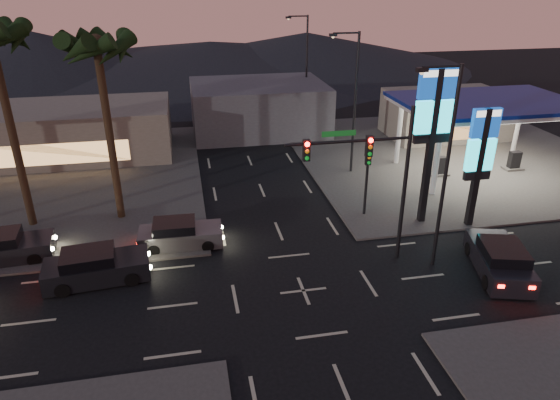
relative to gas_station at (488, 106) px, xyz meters
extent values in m
plane|color=black|center=(-16.00, -12.00, -5.08)|extent=(140.00, 140.00, 0.00)
cube|color=#47443F|center=(0.00, 4.00, -5.02)|extent=(24.00, 24.00, 0.12)
cube|color=#47443F|center=(-32.00, 4.00, -5.02)|extent=(24.00, 24.00, 0.12)
cylinder|color=silver|center=(-5.00, -3.00, -2.58)|extent=(0.36, 0.36, 5.00)
cylinder|color=silver|center=(-5.00, 3.00, -2.58)|extent=(0.36, 0.36, 5.00)
cylinder|color=silver|center=(5.00, 3.00, -2.58)|extent=(0.36, 0.36, 5.00)
cube|color=silver|center=(0.00, 0.00, 0.12)|extent=(12.00, 8.00, 0.50)
cube|color=white|center=(0.00, 0.00, -0.18)|extent=(11.60, 7.60, 0.06)
cube|color=navy|center=(0.00, 0.00, 0.27)|extent=(12.20, 8.20, 0.25)
cube|color=black|center=(-3.00, 0.00, -4.28)|extent=(0.80, 0.50, 1.40)
cube|color=black|center=(3.00, 0.00, -4.28)|extent=(0.80, 0.50, 1.40)
cube|color=#726B5B|center=(2.00, 9.00, -3.08)|extent=(10.00, 6.00, 4.00)
cube|color=black|center=(-7.50, -6.50, -0.58)|extent=(0.35, 0.35, 9.00)
cube|color=navy|center=(-7.50, -6.50, 3.12)|extent=(2.20, 0.30, 1.60)
cube|color=white|center=(-7.50, -6.50, 3.67)|extent=(1.98, 0.32, 0.35)
cube|color=#1AEDFF|center=(-7.50, -6.50, 1.32)|extent=(2.20, 0.30, 1.80)
cube|color=black|center=(-7.50, -6.50, 0.12)|extent=(2.09, 0.28, 0.50)
cube|color=black|center=(-5.00, -7.50, -1.58)|extent=(0.35, 0.35, 7.00)
cube|color=navy|center=(-5.00, -7.50, 1.12)|extent=(1.60, 0.30, 1.60)
cube|color=white|center=(-5.00, -7.50, 1.67)|extent=(1.44, 0.32, 0.35)
cube|color=#1AEDFF|center=(-5.00, -7.50, -0.68)|extent=(1.60, 0.30, 1.80)
cube|color=black|center=(-5.00, -7.50, -1.88)|extent=(1.52, 0.28, 0.50)
cylinder|color=black|center=(-10.50, -10.00, -1.08)|extent=(0.20, 0.20, 8.00)
cylinder|color=black|center=(-13.50, -10.00, 1.42)|extent=(6.00, 0.14, 0.14)
cube|color=#0C3F14|center=(-14.00, -10.00, 1.82)|extent=(1.60, 0.05, 0.25)
cube|color=black|center=(-12.50, -10.00, 1.12)|extent=(0.32, 0.25, 1.00)
sphere|color=#FF0C07|center=(-12.50, -10.15, 1.45)|extent=(0.22, 0.22, 0.22)
sphere|color=orange|center=(-12.50, -10.15, 1.12)|extent=(0.20, 0.20, 0.20)
sphere|color=#0CB226|center=(-12.50, -10.15, 0.79)|extent=(0.20, 0.20, 0.20)
cube|color=black|center=(-15.50, -10.00, 1.12)|extent=(0.32, 0.25, 1.00)
sphere|color=#FF0C07|center=(-15.50, -10.15, 1.45)|extent=(0.22, 0.22, 0.22)
sphere|color=orange|center=(-15.50, -10.15, 1.12)|extent=(0.20, 0.20, 0.20)
sphere|color=#0CB226|center=(-15.50, -10.15, 0.79)|extent=(0.20, 0.20, 0.20)
cylinder|color=black|center=(-10.50, -5.00, -3.08)|extent=(0.16, 0.16, 4.00)
cube|color=black|center=(-10.50, -5.00, -1.28)|extent=(0.32, 0.25, 1.00)
sphere|color=#FF0C07|center=(-10.50, -5.15, -0.95)|extent=(0.22, 0.22, 0.22)
sphere|color=orange|center=(-10.50, -5.15, -1.28)|extent=(0.20, 0.20, 0.20)
sphere|color=#0CB226|center=(-10.50, -5.15, -1.61)|extent=(0.20, 0.20, 0.20)
cylinder|color=black|center=(-9.00, -11.00, -0.08)|extent=(0.18, 0.18, 10.00)
cylinder|color=black|center=(-9.90, -11.00, 4.82)|extent=(1.80, 0.12, 0.12)
cube|color=black|center=(-10.80, -11.00, 4.72)|extent=(0.50, 0.25, 0.18)
sphere|color=#FFCC8C|center=(-10.80, -11.00, 4.60)|extent=(0.20, 0.20, 0.20)
cylinder|color=black|center=(-9.00, 2.00, -0.08)|extent=(0.18, 0.18, 10.00)
cylinder|color=black|center=(-9.90, 2.00, 4.82)|extent=(1.80, 0.12, 0.12)
cube|color=black|center=(-10.80, 2.00, 4.72)|extent=(0.50, 0.25, 0.18)
sphere|color=#FFCC8C|center=(-10.80, 2.00, 4.60)|extent=(0.20, 0.20, 0.20)
cylinder|color=black|center=(-9.00, 16.00, -0.08)|extent=(0.18, 0.18, 10.00)
cylinder|color=black|center=(-9.90, 16.00, 4.82)|extent=(1.80, 0.12, 0.12)
cube|color=black|center=(-10.80, 16.00, 4.72)|extent=(0.50, 0.25, 0.18)
sphere|color=#FFCC8C|center=(-10.80, 16.00, 4.60)|extent=(0.20, 0.20, 0.20)
cylinder|color=black|center=(-25.00, -2.50, 0.02)|extent=(0.44, 0.44, 10.20)
sphere|color=black|center=(-25.00, -2.50, 5.12)|extent=(0.90, 0.90, 0.90)
cone|color=black|center=(-23.70, -2.50, 4.82)|extent=(0.90, 2.74, 1.91)
cone|color=black|center=(-24.08, -1.58, 4.82)|extent=(2.57, 2.57, 1.91)
cone|color=black|center=(-25.00, -1.20, 4.82)|extent=(2.74, 0.90, 1.91)
cone|color=black|center=(-25.92, -1.58, 4.82)|extent=(2.57, 2.57, 1.91)
cone|color=black|center=(-26.30, -2.50, 4.82)|extent=(0.90, 2.74, 1.91)
cone|color=black|center=(-25.92, -3.42, 4.82)|extent=(2.57, 2.57, 1.91)
cone|color=black|center=(-25.00, -3.80, 4.82)|extent=(2.74, 0.90, 1.91)
cone|color=black|center=(-24.08, -3.42, 4.82)|extent=(2.57, 2.57, 1.91)
cylinder|color=black|center=(-30.00, -2.50, 0.32)|extent=(0.44, 0.44, 10.80)
cone|color=black|center=(-28.70, -2.50, 5.42)|extent=(0.90, 2.74, 1.91)
cone|color=black|center=(-29.08, -1.58, 5.42)|extent=(2.57, 2.57, 1.91)
cone|color=black|center=(-29.08, -3.42, 5.42)|extent=(2.57, 2.57, 1.91)
cube|color=#726B5B|center=(-30.00, 10.00, -3.08)|extent=(16.00, 8.00, 4.00)
cube|color=#4C4C51|center=(-14.00, 14.00, -2.88)|extent=(12.00, 9.00, 4.40)
cone|color=black|center=(-41.00, 48.00, -2.08)|extent=(40.00, 40.00, 6.00)
cone|color=black|center=(-1.00, 48.00, -2.58)|extent=(50.00, 50.00, 5.00)
cone|color=black|center=(-16.00, 48.00, -3.08)|extent=(60.00, 60.00, 4.00)
cube|color=black|center=(-25.47, -9.22, -4.48)|extent=(4.99, 2.50, 0.98)
cube|color=black|center=(-25.80, -9.25, -3.82)|extent=(2.58, 2.09, 0.71)
cylinder|color=black|center=(-24.04, -8.14, -4.73)|extent=(0.72, 0.33, 0.70)
cylinder|color=black|center=(-23.86, -9.99, -4.73)|extent=(0.72, 0.33, 0.70)
cylinder|color=black|center=(-27.09, -8.45, -4.73)|extent=(0.72, 0.33, 0.70)
cylinder|color=black|center=(-26.90, -10.29, -4.73)|extent=(0.72, 0.33, 0.70)
sphere|color=#FFF2BF|center=(-23.15, -8.32, -4.40)|extent=(0.24, 0.24, 0.24)
sphere|color=#FFF2BF|center=(-23.01, -9.63, -4.40)|extent=(0.24, 0.24, 0.24)
cube|color=#FF140A|center=(-27.93, -8.81, -4.32)|extent=(0.11, 0.28, 0.15)
cube|color=#FF140A|center=(-27.80, -10.11, -4.32)|extent=(0.11, 0.28, 0.15)
cube|color=#515154|center=(-21.50, -6.59, -4.53)|extent=(4.47, 1.99, 0.90)
cube|color=black|center=(-21.80, -6.58, -3.93)|extent=(2.26, 1.77, 0.65)
cylinder|color=black|center=(-20.07, -5.78, -4.76)|extent=(0.65, 0.26, 0.64)
cylinder|color=black|center=(-20.12, -7.48, -4.76)|extent=(0.65, 0.26, 0.64)
cylinder|color=black|center=(-22.88, -5.69, -4.76)|extent=(0.65, 0.26, 0.64)
cylinder|color=black|center=(-22.93, -7.40, -4.76)|extent=(0.65, 0.26, 0.64)
sphere|color=#FFF2BF|center=(-19.27, -6.05, -4.46)|extent=(0.22, 0.22, 0.22)
sphere|color=#FFF2BF|center=(-19.31, -7.26, -4.46)|extent=(0.22, 0.22, 0.22)
cube|color=#FF140A|center=(-23.69, -5.92, -4.38)|extent=(0.09, 0.25, 0.14)
cube|color=#FF140A|center=(-23.73, -7.12, -4.38)|extent=(0.09, 0.25, 0.14)
cube|color=black|center=(-30.38, -6.40, -4.50)|extent=(4.82, 2.36, 0.95)
cylinder|color=black|center=(-28.98, -5.38, -4.74)|extent=(0.70, 0.31, 0.68)
cylinder|color=black|center=(-28.82, -7.17, -4.74)|extent=(0.70, 0.31, 0.68)
sphere|color=#FFF2BF|center=(-28.11, -5.57, -4.42)|extent=(0.23, 0.23, 0.23)
sphere|color=#FFF2BF|center=(-28.00, -6.83, -4.42)|extent=(0.23, 0.23, 0.23)
sphere|color=#FFF2BF|center=(-30.63, -5.66, -4.52)|extent=(0.20, 0.20, 0.20)
cube|color=black|center=(-6.22, -12.29, -4.47)|extent=(3.31, 5.28, 1.00)
cube|color=black|center=(-6.31, -12.61, -3.80)|extent=(2.49, 2.87, 0.72)
cylinder|color=black|center=(-6.71, -10.53, -4.72)|extent=(0.45, 0.76, 0.71)
cylinder|color=black|center=(-4.88, -11.04, -4.72)|extent=(0.45, 0.76, 0.71)
cylinder|color=black|center=(-7.55, -13.53, -4.72)|extent=(0.45, 0.76, 0.71)
cylinder|color=black|center=(-5.73, -14.04, -4.72)|extent=(0.45, 0.76, 0.71)
cube|color=#FF140A|center=(-7.53, -14.47, -4.30)|extent=(0.29, 0.16, 0.16)
cube|color=#FF140A|center=(-6.24, -14.83, -4.30)|extent=(0.29, 0.16, 0.16)
camera|label=1|loc=(-20.83, -30.81, 8.47)|focal=32.00mm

